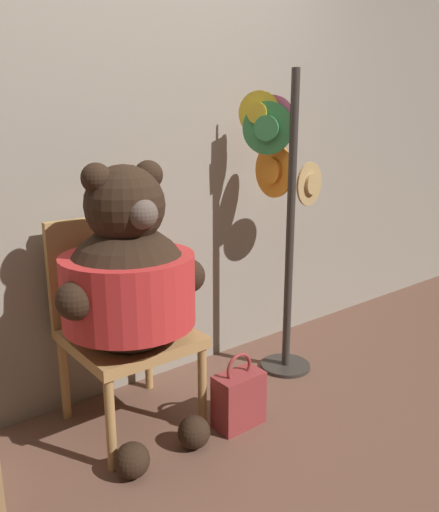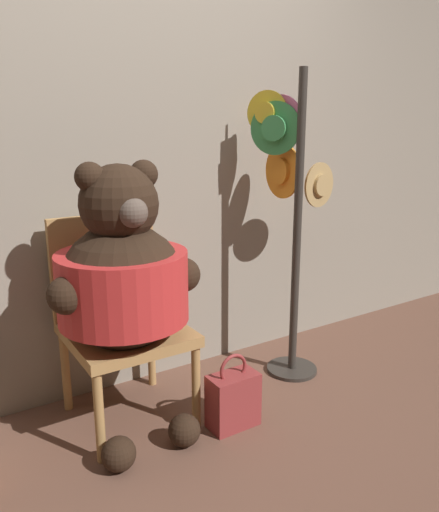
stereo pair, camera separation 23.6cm
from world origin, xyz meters
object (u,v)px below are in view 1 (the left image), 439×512
(chair, at_px, (120,317))
(hat_display_rack, at_px, (280,192))
(handbag_on_ground, at_px, (239,398))
(teddy_bear, at_px, (129,281))

(chair, relative_size, hat_display_rack, 0.58)
(chair, relative_size, handbag_on_ground, 2.63)
(chair, relative_size, teddy_bear, 0.78)
(hat_display_rack, bearing_deg, chair, 176.26)
(hat_display_rack, distance_m, handbag_on_ground, 1.09)
(teddy_bear, bearing_deg, handbag_on_ground, -29.30)
(teddy_bear, relative_size, hat_display_rack, 0.74)
(hat_display_rack, bearing_deg, teddy_bear, -173.45)
(teddy_bear, relative_size, handbag_on_ground, 3.38)
(handbag_on_ground, bearing_deg, hat_display_rack, 30.71)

